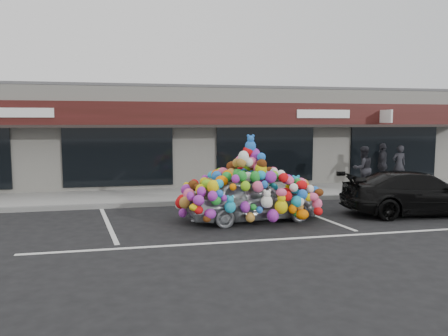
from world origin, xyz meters
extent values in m
plane|color=black|center=(0.00, 0.00, 0.00)|extent=(90.00, 90.00, 0.00)
cube|color=silver|center=(0.00, 8.50, 2.10)|extent=(24.00, 6.00, 4.20)
cube|color=#59595B|center=(0.00, 8.50, 4.25)|extent=(24.00, 6.00, 0.12)
cube|color=black|center=(0.00, 5.42, 3.15)|extent=(24.00, 0.18, 0.90)
cube|color=black|center=(0.00, 4.90, 2.65)|extent=(24.00, 1.20, 0.10)
cube|color=white|center=(8.20, 4.95, 3.05)|extent=(0.08, 0.95, 0.55)
cube|color=white|center=(-6.50, 5.30, 3.15)|extent=(2.40, 0.04, 0.35)
cube|color=white|center=(5.50, 5.30, 3.15)|extent=(2.40, 0.04, 0.35)
cube|color=black|center=(-3.00, 5.47, 1.45)|extent=(4.20, 0.12, 2.30)
cube|color=black|center=(3.00, 5.47, 1.45)|extent=(4.20, 0.12, 2.30)
cube|color=black|center=(9.00, 5.47, 1.45)|extent=(4.20, 0.12, 2.30)
cube|color=#9B9B96|center=(0.00, 4.00, 0.07)|extent=(26.00, 3.00, 0.15)
cube|color=slate|center=(0.00, 2.50, 0.07)|extent=(26.00, 0.18, 0.16)
cube|color=silver|center=(-3.20, 0.20, 0.00)|extent=(0.73, 4.37, 0.01)
cube|color=silver|center=(2.80, 0.20, 0.00)|extent=(0.73, 4.37, 0.01)
cube|color=silver|center=(2.00, -2.30, 0.00)|extent=(14.00, 0.12, 0.01)
imported|color=gray|center=(0.78, -0.19, 0.63)|extent=(1.87, 3.84, 1.26)
ellipsoid|color=red|center=(0.78, -0.19, 1.73)|extent=(1.27, 1.66, 0.95)
sphere|color=#E0D605|center=(2.07, -0.34, 0.93)|extent=(0.34, 0.34, 0.34)
sphere|color=blue|center=(1.38, -1.01, 0.55)|extent=(0.36, 0.36, 0.36)
sphere|color=green|center=(-0.02, 0.63, 0.60)|extent=(0.30, 0.30, 0.30)
sphere|color=#FF5D86|center=(0.78, -0.19, 2.16)|extent=(0.32, 0.32, 0.32)
sphere|color=orange|center=(-0.33, -0.09, 0.94)|extent=(0.30, 0.30, 0.30)
imported|color=black|center=(5.94, -0.45, 0.66)|extent=(2.31, 4.71, 1.32)
imported|color=black|center=(8.73, 4.62, 0.98)|extent=(0.63, 0.43, 1.67)
imported|color=black|center=(6.22, 3.22, 1.02)|extent=(0.88, 0.70, 1.73)
imported|color=black|center=(7.58, 4.07, 1.05)|extent=(1.12, 0.96, 1.81)
camera|label=1|loc=(-2.55, -12.02, 2.80)|focal=35.00mm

